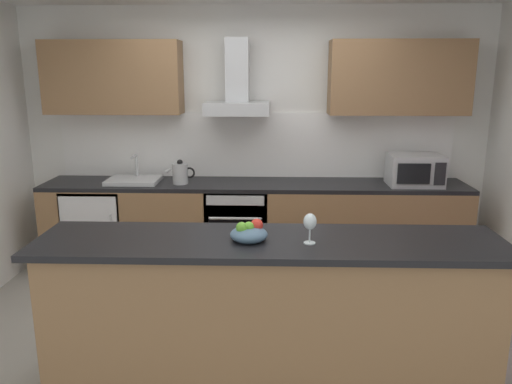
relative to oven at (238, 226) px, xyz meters
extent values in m
cube|color=gray|center=(0.17, -1.36, -0.47)|extent=(5.72, 4.42, 0.02)
cube|color=white|center=(0.17, 0.41, 0.84)|extent=(5.72, 0.12, 2.60)
cube|color=white|center=(0.17, 0.33, 0.77)|extent=(4.01, 0.02, 0.66)
cube|color=olive|center=(0.17, 0.03, -0.03)|extent=(4.15, 0.60, 0.86)
cube|color=black|center=(0.17, 0.03, 0.42)|extent=(4.15, 0.60, 0.04)
cube|color=olive|center=(0.33, -1.98, 0.02)|extent=(2.66, 0.52, 0.97)
cube|color=black|center=(0.33, -1.98, 0.53)|extent=(2.76, 0.64, 0.04)
cube|color=olive|center=(-1.22, 0.18, 1.45)|extent=(1.33, 0.32, 0.70)
cube|color=olive|center=(1.55, 0.18, 1.45)|extent=(1.33, 0.32, 0.70)
cube|color=slate|center=(0.00, 0.01, 0.00)|extent=(0.60, 0.56, 0.80)
cube|color=black|center=(0.00, -0.29, -0.06)|extent=(0.50, 0.02, 0.48)
cube|color=#B7BABC|center=(0.00, -0.29, 0.34)|extent=(0.54, 0.02, 0.09)
cylinder|color=#B7BABC|center=(0.00, -0.32, 0.18)|extent=(0.49, 0.02, 0.02)
cube|color=white|center=(-1.40, 0.01, -0.04)|extent=(0.58, 0.56, 0.85)
cube|color=silver|center=(-1.40, -0.28, -0.04)|extent=(0.55, 0.02, 0.80)
cylinder|color=#B7BABC|center=(-1.18, -0.30, 0.01)|extent=(0.02, 0.02, 0.38)
cube|color=#B7BABC|center=(1.71, -0.02, 0.59)|extent=(0.50, 0.36, 0.30)
cube|color=black|center=(1.65, -0.21, 0.59)|extent=(0.30, 0.02, 0.19)
cube|color=black|center=(1.89, -0.21, 0.59)|extent=(0.10, 0.01, 0.21)
cube|color=silver|center=(-1.02, 0.01, 0.46)|extent=(0.50, 0.40, 0.04)
cylinder|color=#B7BABC|center=(-1.02, 0.13, 0.57)|extent=(0.03, 0.03, 0.26)
cylinder|color=#B7BABC|center=(-1.02, 0.05, 0.69)|extent=(0.03, 0.16, 0.03)
cylinder|color=#B7BABC|center=(-0.55, -0.03, 0.54)|extent=(0.15, 0.15, 0.20)
sphere|color=black|center=(-0.55, -0.03, 0.65)|extent=(0.06, 0.06, 0.06)
cone|color=#B7BABC|center=(-0.65, -0.03, 0.58)|extent=(0.09, 0.04, 0.07)
torus|color=black|center=(-0.46, -0.03, 0.55)|extent=(0.11, 0.02, 0.11)
cube|color=#B7BABC|center=(0.00, 0.11, 1.16)|extent=(0.62, 0.45, 0.12)
cube|color=#B7BABC|center=(0.00, 0.16, 1.52)|extent=(0.22, 0.22, 0.60)
cylinder|color=silver|center=(0.56, -2.04, 0.55)|extent=(0.07, 0.07, 0.01)
cylinder|color=silver|center=(0.56, -2.04, 0.60)|extent=(0.01, 0.01, 0.09)
ellipsoid|color=silver|center=(0.56, -2.04, 0.68)|extent=(0.08, 0.08, 0.10)
ellipsoid|color=slate|center=(0.21, -2.00, 0.58)|extent=(0.22, 0.22, 0.09)
sphere|color=#66B233|center=(0.17, -2.02, 0.63)|extent=(0.07, 0.07, 0.07)
sphere|color=red|center=(0.25, -1.97, 0.63)|extent=(0.07, 0.07, 0.07)
sphere|color=#66B233|center=(0.21, -2.00, 0.63)|extent=(0.06, 0.06, 0.06)
camera|label=1|loc=(0.34, -4.76, 1.50)|focal=34.97mm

